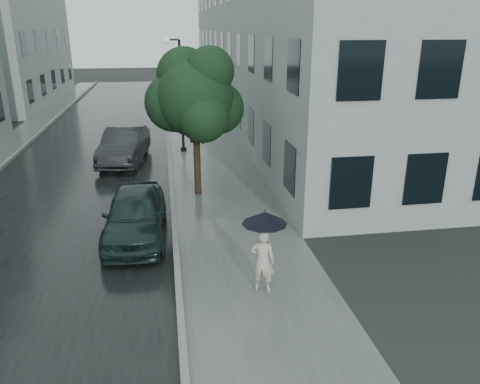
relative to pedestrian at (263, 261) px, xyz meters
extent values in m
plane|color=black|center=(-0.30, 1.00, -0.75)|extent=(120.00, 120.00, 0.00)
cube|color=slate|center=(-0.05, 13.00, -0.75)|extent=(3.50, 60.00, 0.01)
cube|color=slate|center=(-1.88, 13.00, -0.68)|extent=(0.15, 60.00, 0.15)
cube|color=black|center=(-5.38, 13.00, -0.75)|extent=(6.85, 60.00, 0.00)
cube|color=slate|center=(-8.88, 13.00, -0.68)|extent=(0.15, 60.00, 0.15)
cube|color=#919E99|center=(5.20, 20.50, 3.75)|extent=(7.00, 36.00, 9.00)
cube|color=black|center=(1.72, 20.50, 3.75)|extent=(0.08, 32.40, 7.20)
cube|color=#919E99|center=(-14.10, 31.00, 3.25)|extent=(7.00, 18.00, 8.00)
cube|color=black|center=(-10.62, 31.00, 3.25)|extent=(0.08, 16.20, 6.40)
imported|color=beige|center=(0.00, 0.00, 0.00)|extent=(0.63, 0.52, 1.49)
cylinder|color=black|center=(0.03, 0.03, 0.57)|extent=(0.02, 0.02, 0.63)
cone|color=black|center=(0.03, 0.03, 1.02)|extent=(1.18, 1.18, 0.28)
cylinder|color=black|center=(0.03, 0.03, 1.18)|extent=(0.02, 0.02, 0.08)
cylinder|color=black|center=(0.03, 0.03, 0.23)|extent=(0.03, 0.03, 0.06)
cylinder|color=#332619|center=(-0.94, 6.70, 0.45)|extent=(0.24, 0.24, 2.40)
sphere|color=#18361D|center=(-0.94, 6.70, 2.65)|extent=(2.60, 2.60, 2.60)
sphere|color=#18361D|center=(-0.14, 7.00, 2.25)|extent=(1.79, 1.79, 1.79)
sphere|color=#18361D|center=(-1.65, 7.10, 2.45)|extent=(2.00, 2.00, 2.00)
sphere|color=#18361D|center=(-0.75, 6.00, 2.14)|extent=(1.69, 1.69, 1.69)
sphere|color=#18361D|center=(-1.24, 7.30, 3.35)|extent=(1.89, 1.89, 1.89)
sphere|color=#18361D|center=(-0.45, 6.50, 3.54)|extent=(1.61, 1.61, 1.61)
cylinder|color=black|center=(-1.17, 12.84, 1.80)|extent=(0.12, 0.12, 5.10)
cylinder|color=black|center=(-1.17, 12.84, -0.65)|extent=(0.28, 0.28, 0.20)
cylinder|color=black|center=(-1.42, 12.83, 4.35)|extent=(0.50, 0.09, 0.08)
sphere|color=silver|center=(-1.72, 12.83, 4.30)|extent=(0.32, 0.32, 0.32)
imported|color=black|center=(-2.94, 3.36, -0.05)|extent=(1.77, 4.14, 1.39)
imported|color=black|center=(-3.80, 11.40, -0.01)|extent=(2.16, 4.65, 1.48)
camera|label=1|loc=(-1.98, -9.08, 4.94)|focal=35.00mm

